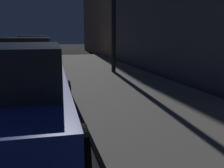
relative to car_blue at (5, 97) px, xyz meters
name	(u,v)px	position (x,y,z in m)	size (l,w,h in m)	color
car_blue	(5,97)	(0.00, 0.00, 0.00)	(2.08, 4.21, 1.43)	navy
car_yellow_cab	(29,58)	(0.00, 6.32, -0.01)	(2.22, 4.26, 1.43)	gold
car_silver	(35,48)	(0.00, 12.77, -0.01)	(2.20, 4.26, 1.43)	#B7B7BF
car_red	(37,44)	(0.00, 18.92, 0.00)	(2.19, 4.43, 1.43)	maroon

